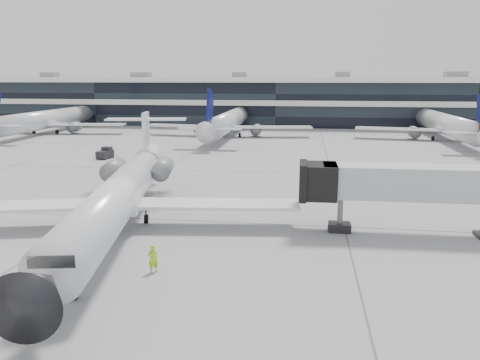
# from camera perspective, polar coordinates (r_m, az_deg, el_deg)

# --- Properties ---
(ground) EXTENTS (220.00, 220.00, 0.00)m
(ground) POSITION_cam_1_polar(r_m,az_deg,el_deg) (36.75, -3.21, -5.08)
(ground) COLOR gray
(ground) RESTS_ON ground
(terminal) EXTENTS (170.00, 22.00, 10.00)m
(terminal) POSITION_cam_1_polar(r_m,az_deg,el_deg) (116.74, 4.71, 9.36)
(terminal) COLOR black
(terminal) RESTS_ON ground
(bg_jet_left) EXTENTS (32.00, 40.00, 9.60)m
(bg_jet_left) POSITION_cam_1_polar(r_m,az_deg,el_deg) (103.96, -22.07, 5.37)
(bg_jet_left) COLOR silver
(bg_jet_left) RESTS_ON ground
(bg_jet_center) EXTENTS (32.00, 40.00, 9.60)m
(bg_jet_center) POSITION_cam_1_polar(r_m,az_deg,el_deg) (91.28, -1.42, 5.42)
(bg_jet_center) COLOR silver
(bg_jet_center) RESTS_ON ground
(bg_jet_right) EXTENTS (32.00, 40.00, 9.60)m
(bg_jet_right) POSITION_cam_1_polar(r_m,az_deg,el_deg) (93.47, 23.63, 4.56)
(bg_jet_right) COLOR silver
(bg_jet_right) RESTS_ON ground
(regional_jet) EXTENTS (26.47, 33.00, 7.65)m
(regional_jet) POSITION_cam_1_polar(r_m,az_deg,el_deg) (35.44, -14.45, -1.73)
(regional_jet) COLOR white
(regional_jet) RESTS_ON ground
(jet_bridge) EXTENTS (15.98, 3.55, 5.14)m
(jet_bridge) POSITION_cam_1_polar(r_m,az_deg,el_deg) (35.25, 21.72, -0.40)
(jet_bridge) COLOR #BABCBF
(jet_bridge) RESTS_ON ground
(ramp_worker) EXTENTS (0.73, 0.70, 1.68)m
(ramp_worker) POSITION_cam_1_polar(r_m,az_deg,el_deg) (27.68, -10.58, -9.39)
(ramp_worker) COLOR #ABE918
(ramp_worker) RESTS_ON ground
(traffic_cone) EXTENTS (0.44, 0.44, 0.52)m
(traffic_cone) POSITION_cam_1_polar(r_m,az_deg,el_deg) (54.32, -9.72, 0.75)
(traffic_cone) COLOR orange
(traffic_cone) RESTS_ON ground
(far_tug) EXTENTS (1.80, 2.64, 1.56)m
(far_tug) POSITION_cam_1_polar(r_m,az_deg,el_deg) (67.85, -16.10, 3.13)
(far_tug) COLOR black
(far_tug) RESTS_ON ground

